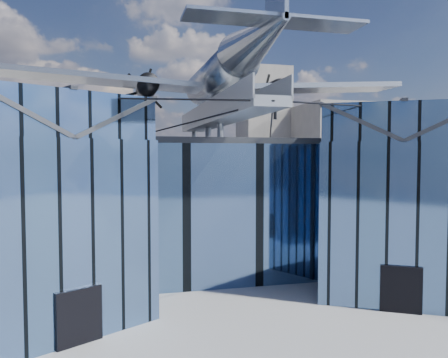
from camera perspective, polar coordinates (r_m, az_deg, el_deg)
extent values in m
plane|color=gray|center=(27.49, 1.04, -15.38)|extent=(120.00, 120.00, 0.00)
cube|color=#4A6A98|center=(35.08, -2.75, -3.42)|extent=(28.00, 14.00, 9.50)
cube|color=#292C32|center=(34.88, -2.78, 4.69)|extent=(28.00, 14.00, 0.40)
cube|color=#4A6A98|center=(24.81, -22.59, -6.32)|extent=(11.79, 11.43, 9.50)
cube|color=#4A6A98|center=(24.57, -22.86, 7.27)|extent=(11.56, 11.20, 2.20)
cube|color=#292C32|center=(25.47, -18.10, 7.20)|extent=(7.98, 9.23, 2.40)
cube|color=#292C32|center=(24.69, -22.92, 9.93)|extent=(4.30, 7.10, 0.18)
cube|color=black|center=(22.04, -18.39, -16.69)|extent=(2.03, 1.32, 2.60)
cube|color=black|center=(26.74, -13.53, -5.51)|extent=(0.34, 0.34, 9.50)
cube|color=#4A6A98|center=(29.97, 21.43, -4.72)|extent=(11.79, 11.43, 9.50)
cube|color=#4A6A98|center=(29.78, 21.64, 6.51)|extent=(11.56, 11.20, 2.20)
cube|color=#292C32|center=(29.65, 17.28, 6.60)|extent=(7.98, 9.23, 2.40)
cube|color=#292C32|center=(30.08, 25.94, 6.38)|extent=(7.98, 9.23, 2.40)
cube|color=#292C32|center=(29.88, 21.69, 8.71)|extent=(4.30, 7.10, 0.18)
cube|color=black|center=(26.72, 22.11, -13.23)|extent=(2.03, 1.32, 2.60)
cube|color=black|center=(29.89, 12.78, -4.61)|extent=(0.34, 0.34, 9.50)
cube|color=gray|center=(29.59, -0.70, 7.71)|extent=(1.80, 21.00, 0.50)
cube|color=gray|center=(29.46, -2.43, 9.00)|extent=(0.08, 21.00, 1.10)
cube|color=gray|center=(29.86, 1.00, 8.92)|extent=(0.08, 21.00, 1.10)
cylinder|color=gray|center=(38.84, -3.92, 5.58)|extent=(0.44, 0.44, 1.35)
cylinder|color=gray|center=(32.95, -2.10, 6.05)|extent=(0.44, 0.44, 1.35)
cylinder|color=gray|center=(29.05, -0.48, 6.47)|extent=(0.44, 0.44, 1.35)
cylinder|color=gray|center=(30.16, -0.93, 9.44)|extent=(0.70, 0.70, 1.40)
cylinder|color=black|center=(21.43, -9.98, 10.28)|extent=(10.55, 6.08, 0.69)
cylinder|color=black|center=(24.51, 15.68, 9.29)|extent=(10.55, 6.08, 0.69)
cylinder|color=black|center=(27.03, -5.97, 6.97)|extent=(6.09, 17.04, 1.19)
cylinder|color=black|center=(28.49, 6.15, 6.77)|extent=(6.09, 17.04, 1.19)
cylinder|color=#9A9FA5|center=(30.44, -0.93, 13.08)|extent=(2.50, 11.00, 2.50)
sphere|color=#9A9FA5|center=(35.75, -2.95, 11.57)|extent=(2.50, 2.50, 2.50)
cube|color=black|center=(34.90, -2.63, 12.93)|extent=(1.60, 1.40, 0.50)
cone|color=#9A9FA5|center=(22.03, 4.60, 17.80)|extent=(2.50, 7.00, 2.50)
cube|color=#9A9FA5|center=(20.09, 6.72, 19.85)|extent=(8.00, 1.80, 0.14)
cube|color=#9A9FA5|center=(30.62, -14.55, 12.36)|extent=(14.00, 3.20, 1.08)
cylinder|color=black|center=(31.25, -10.04, 11.76)|extent=(1.44, 3.20, 1.44)
cone|color=black|center=(33.02, -10.25, 11.28)|extent=(0.70, 0.70, 0.70)
cube|color=black|center=(33.17, -10.27, 11.24)|extent=(1.05, 0.06, 3.33)
cube|color=black|center=(33.17, -10.27, 11.24)|extent=(2.53, 0.06, 2.53)
cube|color=black|center=(33.17, -10.27, 11.24)|extent=(3.33, 0.06, 1.05)
cylinder|color=black|center=(30.49, -9.94, 9.65)|extent=(0.24, 0.24, 1.75)
cube|color=#9A9FA5|center=(33.56, 10.64, 11.57)|extent=(14.00, 3.20, 1.08)
cylinder|color=black|center=(33.17, 6.35, 11.27)|extent=(1.44, 3.20, 1.44)
cone|color=black|center=(34.85, 5.31, 10.87)|extent=(0.70, 0.70, 0.70)
cube|color=black|center=(34.99, 5.23, 10.84)|extent=(1.05, 0.06, 3.33)
cube|color=black|center=(34.99, 5.23, 10.84)|extent=(2.53, 0.06, 2.53)
cube|color=black|center=(34.99, 5.23, 10.84)|extent=(3.33, 0.06, 1.05)
cylinder|color=black|center=(32.46, 6.71, 9.27)|extent=(0.24, 0.24, 1.75)
cube|color=slate|center=(82.82, 13.99, 3.14)|extent=(12.00, 14.00, 18.00)
cube|color=slate|center=(81.31, -23.31, 1.58)|extent=(14.00, 10.00, 14.00)
cube|color=slate|center=(88.14, 5.16, 5.80)|extent=(9.00, 9.00, 26.00)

